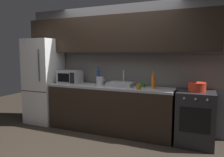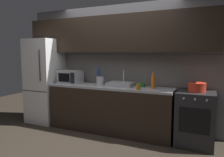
% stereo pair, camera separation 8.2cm
% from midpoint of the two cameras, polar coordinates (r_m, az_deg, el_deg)
% --- Properties ---
extents(ground_plane, '(10.00, 10.00, 0.00)m').
position_cam_midpoint_polar(ground_plane, '(3.67, -6.19, -17.92)').
color(ground_plane, '#2D261E').
extents(back_wall, '(4.19, 0.44, 2.50)m').
position_cam_midpoint_polar(back_wall, '(4.41, 1.60, 6.93)').
color(back_wall, slate).
rests_on(back_wall, ground).
extents(counter_run, '(2.45, 0.60, 0.90)m').
position_cam_midpoint_polar(counter_run, '(4.27, -0.03, -7.94)').
color(counter_run, black).
rests_on(counter_run, ground).
extents(refrigerator, '(0.68, 0.69, 1.84)m').
position_cam_midpoint_polar(refrigerator, '(5.06, -16.80, -0.57)').
color(refrigerator, white).
rests_on(refrigerator, ground).
extents(oven_range, '(0.60, 0.62, 0.90)m').
position_cam_midpoint_polar(oven_range, '(3.91, 21.64, -9.75)').
color(oven_range, '#232326').
rests_on(oven_range, ground).
extents(microwave, '(0.46, 0.35, 0.27)m').
position_cam_midpoint_polar(microwave, '(4.64, -10.38, 0.45)').
color(microwave, '#A8AAAF').
rests_on(microwave, counter_run).
extents(sink_basin, '(0.48, 0.38, 0.30)m').
position_cam_midpoint_polar(sink_basin, '(4.12, 2.94, -1.52)').
color(sink_basin, '#ADAFB5').
rests_on(sink_basin, counter_run).
extents(kettle, '(0.18, 0.14, 0.20)m').
position_cam_midpoint_polar(kettle, '(4.25, -2.60, -0.65)').
color(kettle, '#B7BABF').
rests_on(kettle, counter_run).
extents(wine_bottle_blue, '(0.07, 0.07, 0.36)m').
position_cam_midpoint_polar(wine_bottle_blue, '(4.47, -3.01, 0.51)').
color(wine_bottle_blue, '#234299').
rests_on(wine_bottle_blue, counter_run).
extents(wine_bottle_orange, '(0.07, 0.07, 0.31)m').
position_cam_midpoint_polar(wine_bottle_orange, '(3.90, 11.36, -0.79)').
color(wine_bottle_orange, orange).
rests_on(wine_bottle_orange, counter_run).
extents(mug_amber, '(0.07, 0.07, 0.10)m').
position_cam_midpoint_polar(mug_amber, '(3.76, 7.55, -2.18)').
color(mug_amber, '#B27019').
rests_on(mug_amber, counter_run).
extents(mug_green, '(0.09, 0.09, 0.09)m').
position_cam_midpoint_polar(mug_green, '(4.08, 8.63, -1.63)').
color(mug_green, '#1E6B2D').
rests_on(mug_green, counter_run).
extents(cooking_pot, '(0.28, 0.28, 0.15)m').
position_cam_midpoint_polar(cooking_pot, '(3.81, 22.03, -2.13)').
color(cooking_pot, red).
rests_on(cooking_pot, oven_range).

